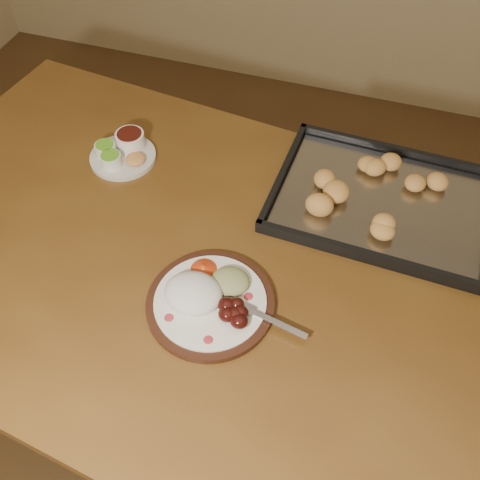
% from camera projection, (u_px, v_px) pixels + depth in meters
% --- Properties ---
extents(dining_table, '(1.60, 1.08, 0.75)m').
position_uv_depth(dining_table, '(207.00, 286.00, 1.17)').
color(dining_table, brown).
rests_on(dining_table, ground).
extents(dinner_plate, '(0.32, 0.24, 0.06)m').
position_uv_depth(dinner_plate, '(209.00, 298.00, 1.01)').
color(dinner_plate, black).
rests_on(dinner_plate, dining_table).
extents(condiment_saucer, '(0.16, 0.16, 0.05)m').
position_uv_depth(condiment_saucer, '(123.00, 151.00, 1.27)').
color(condiment_saucer, beige).
rests_on(condiment_saucer, dining_table).
extents(baking_tray, '(0.49, 0.37, 0.05)m').
position_uv_depth(baking_tray, '(382.00, 200.00, 1.17)').
color(baking_tray, black).
rests_on(baking_tray, dining_table).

